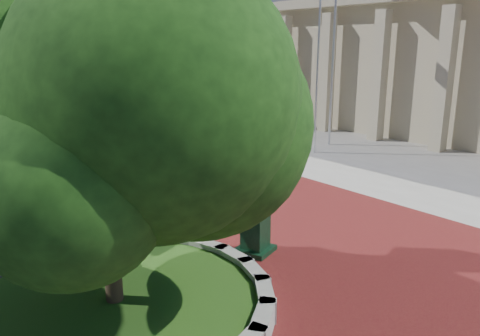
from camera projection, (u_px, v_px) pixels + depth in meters
The scene contains 15 objects.
ground at pixel (284, 253), 13.08m from camera, with size 200.00×200.00×0.00m, color black.
plaza at pixel (310, 265), 12.32m from camera, with size 12.00×12.00×0.04m, color maroon.
sidewalk at pixel (353, 134), 30.33m from camera, with size 20.00×50.00×0.04m, color #9E9B93.
planter_wall at pixel (204, 273), 11.36m from camera, with size 2.96×6.77×0.54m.
grass_bed at pixel (116, 308), 9.98m from camera, with size 6.10×6.10×0.40m, color #214B15.
civic_building at pixel (398, 63), 35.36m from camera, with size 17.35×44.00×8.60m.
tree_planter at pixel (103, 146), 9.08m from camera, with size 5.20×5.20×6.33m.
post_clock at pixel (256, 150), 12.32m from camera, with size 1.37×1.37×5.39m.
parked_car at pixel (32, 98), 43.42m from camera, with size 1.97×4.89×1.67m, color #590C14.
flagpole_a at pixel (318, 60), 23.90m from camera, with size 1.41×0.67×9.53m.
flagpole_b at pixel (334, 41), 25.68m from camera, with size 1.69×0.83×11.46m.
street_lamp_near at pixel (90, 45), 33.78m from camera, with size 2.17×0.36×9.66m.
shrub_near at pixel (273, 105), 32.22m from camera, with size 1.20×1.20×2.20m.
shrub_mid at pixel (237, 104), 32.77m from camera, with size 1.20×1.20×2.20m.
shrub_far at pixel (207, 99), 36.28m from camera, with size 1.20×1.20×2.20m.
Camera 1 is at (-8.53, -8.58, 5.63)m, focal length 35.00 mm.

